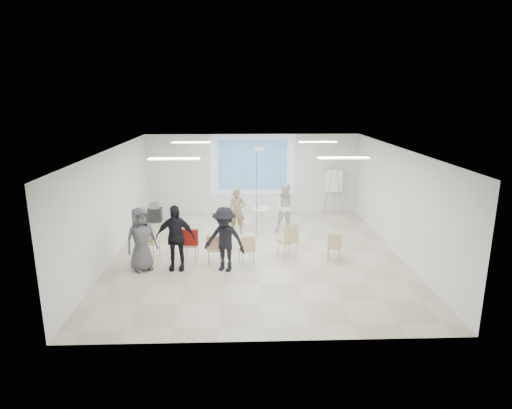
{
  "coord_description": "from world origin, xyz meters",
  "views": [
    {
      "loc": [
        -0.43,
        -11.52,
        4.43
      ],
      "look_at": [
        0.0,
        0.8,
        1.25
      ],
      "focal_mm": 30.0,
      "sensor_mm": 36.0,
      "label": 1
    }
  ],
  "objects_px": {
    "laptop": "(214,248)",
    "av_cart": "(155,213)",
    "chair_far_left": "(149,240)",
    "player_right": "(287,205)",
    "chair_right_inner": "(289,238)",
    "audience_mid": "(224,235)",
    "audience_left": "(175,233)",
    "chair_left_mid": "(190,243)",
    "chair_right_far": "(334,245)",
    "pedestal_table": "(260,217)",
    "player_left": "(237,208)",
    "chair_left_inner": "(214,247)",
    "chair_center": "(247,247)",
    "flipchart_easel": "(334,180)",
    "audience_outer": "(141,236)"
  },
  "relations": [
    {
      "from": "chair_right_inner",
      "to": "flipchart_easel",
      "type": "bearing_deg",
      "value": 40.31
    },
    {
      "from": "laptop",
      "to": "av_cart",
      "type": "height_order",
      "value": "av_cart"
    },
    {
      "from": "pedestal_table",
      "to": "player_right",
      "type": "xyz_separation_m",
      "value": [
        0.83,
        -0.49,
        0.52
      ]
    },
    {
      "from": "chair_far_left",
      "to": "audience_mid",
      "type": "height_order",
      "value": "audience_mid"
    },
    {
      "from": "av_cart",
      "to": "laptop",
      "type": "bearing_deg",
      "value": -60.2
    },
    {
      "from": "chair_left_mid",
      "to": "audience_mid",
      "type": "xyz_separation_m",
      "value": [
        0.97,
        -0.7,
        0.44
      ]
    },
    {
      "from": "chair_far_left",
      "to": "chair_right_far",
      "type": "xyz_separation_m",
      "value": [
        5.06,
        -0.37,
        -0.08
      ]
    },
    {
      "from": "audience_outer",
      "to": "flipchart_easel",
      "type": "xyz_separation_m",
      "value": [
        6.09,
        5.29,
        0.34
      ]
    },
    {
      "from": "pedestal_table",
      "to": "player_right",
      "type": "bearing_deg",
      "value": -30.25
    },
    {
      "from": "chair_center",
      "to": "audience_mid",
      "type": "distance_m",
      "value": 0.86
    },
    {
      "from": "laptop",
      "to": "chair_far_left",
      "type": "bearing_deg",
      "value": -15.09
    },
    {
      "from": "chair_center",
      "to": "chair_right_inner",
      "type": "bearing_deg",
      "value": 0.61
    },
    {
      "from": "laptop",
      "to": "flipchart_easel",
      "type": "xyz_separation_m",
      "value": [
        4.25,
        4.92,
        0.83
      ]
    },
    {
      "from": "player_left",
      "to": "audience_outer",
      "type": "height_order",
      "value": "audience_outer"
    },
    {
      "from": "player_right",
      "to": "audience_outer",
      "type": "height_order",
      "value": "audience_outer"
    },
    {
      "from": "pedestal_table",
      "to": "chair_right_inner",
      "type": "bearing_deg",
      "value": -77.04
    },
    {
      "from": "player_right",
      "to": "chair_left_mid",
      "type": "bearing_deg",
      "value": -141.01
    },
    {
      "from": "av_cart",
      "to": "chair_left_inner",
      "type": "bearing_deg",
      "value": -60.72
    },
    {
      "from": "player_left",
      "to": "audience_mid",
      "type": "bearing_deg",
      "value": -89.68
    },
    {
      "from": "chair_left_mid",
      "to": "player_right",
      "type": "bearing_deg",
      "value": 47.18
    },
    {
      "from": "chair_left_mid",
      "to": "chair_right_far",
      "type": "height_order",
      "value": "chair_left_mid"
    },
    {
      "from": "player_right",
      "to": "chair_far_left",
      "type": "bearing_deg",
      "value": -151.79
    },
    {
      "from": "chair_far_left",
      "to": "av_cart",
      "type": "xyz_separation_m",
      "value": [
        -0.54,
        3.62,
        -0.23
      ]
    },
    {
      "from": "chair_left_inner",
      "to": "chair_right_far",
      "type": "bearing_deg",
      "value": -0.8
    },
    {
      "from": "pedestal_table",
      "to": "flipchart_easel",
      "type": "relative_size",
      "value": 0.4
    },
    {
      "from": "chair_right_inner",
      "to": "chair_center",
      "type": "bearing_deg",
      "value": 174.9
    },
    {
      "from": "chair_center",
      "to": "chair_right_inner",
      "type": "distance_m",
      "value": 1.22
    },
    {
      "from": "pedestal_table",
      "to": "chair_left_mid",
      "type": "relative_size",
      "value": 0.8
    },
    {
      "from": "audience_outer",
      "to": "av_cart",
      "type": "bearing_deg",
      "value": 61.24
    },
    {
      "from": "chair_far_left",
      "to": "chair_right_inner",
      "type": "relative_size",
      "value": 0.96
    },
    {
      "from": "player_left",
      "to": "audience_left",
      "type": "height_order",
      "value": "audience_left"
    },
    {
      "from": "chair_right_far",
      "to": "audience_outer",
      "type": "height_order",
      "value": "audience_outer"
    },
    {
      "from": "chair_left_inner",
      "to": "av_cart",
      "type": "distance_m",
      "value": 4.74
    },
    {
      "from": "pedestal_table",
      "to": "audience_left",
      "type": "height_order",
      "value": "audience_left"
    },
    {
      "from": "chair_far_left",
      "to": "laptop",
      "type": "distance_m",
      "value": 1.87
    },
    {
      "from": "player_left",
      "to": "chair_right_inner",
      "type": "bearing_deg",
      "value": -51.65
    },
    {
      "from": "player_left",
      "to": "flipchart_easel",
      "type": "distance_m",
      "value": 4.36
    },
    {
      "from": "audience_mid",
      "to": "chair_left_mid",
      "type": "bearing_deg",
      "value": 164.77
    },
    {
      "from": "chair_right_inner",
      "to": "audience_left",
      "type": "bearing_deg",
      "value": 168.4
    },
    {
      "from": "player_left",
      "to": "chair_far_left",
      "type": "bearing_deg",
      "value": -131.95
    },
    {
      "from": "player_left",
      "to": "chair_right_inner",
      "type": "distance_m",
      "value": 2.7
    },
    {
      "from": "chair_left_mid",
      "to": "av_cart",
      "type": "bearing_deg",
      "value": 120.98
    },
    {
      "from": "player_left",
      "to": "player_right",
      "type": "xyz_separation_m",
      "value": [
        1.63,
        0.09,
        0.07
      ]
    },
    {
      "from": "chair_far_left",
      "to": "pedestal_table",
      "type": "bearing_deg",
      "value": 58.28
    },
    {
      "from": "player_right",
      "to": "chair_left_mid",
      "type": "xyz_separation_m",
      "value": [
        -2.89,
        -2.45,
        -0.39
      ]
    },
    {
      "from": "chair_left_mid",
      "to": "chair_center",
      "type": "height_order",
      "value": "chair_left_mid"
    },
    {
      "from": "chair_center",
      "to": "pedestal_table",
      "type": "bearing_deg",
      "value": 62.95
    },
    {
      "from": "audience_mid",
      "to": "player_right",
      "type": "bearing_deg",
      "value": 79.03
    },
    {
      "from": "chair_far_left",
      "to": "audience_left",
      "type": "xyz_separation_m",
      "value": [
        0.85,
        -0.73,
        0.44
      ]
    },
    {
      "from": "player_left",
      "to": "chair_left_inner",
      "type": "height_order",
      "value": "player_left"
    }
  ]
}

